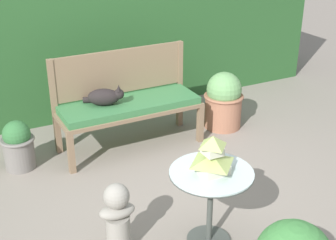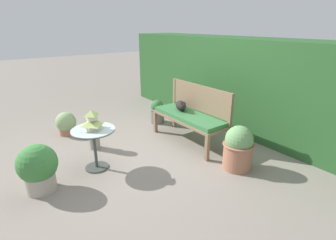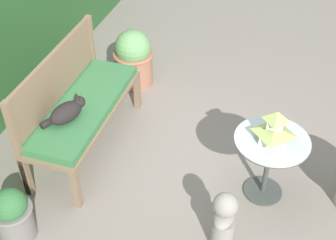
{
  "view_description": "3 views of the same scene",
  "coord_description": "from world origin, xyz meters",
  "px_view_note": "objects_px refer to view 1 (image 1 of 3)",
  "views": [
    {
      "loc": [
        -1.65,
        -3.17,
        2.38
      ],
      "look_at": [
        0.21,
        0.42,
        0.51
      ],
      "focal_mm": 50.0,
      "sensor_mm": 36.0,
      "label": 1
    },
    {
      "loc": [
        3.38,
        -1.91,
        2.04
      ],
      "look_at": [
        0.18,
        0.45,
        0.57
      ],
      "focal_mm": 28.0,
      "sensor_mm": 36.0,
      "label": 2
    },
    {
      "loc": [
        -2.94,
        -0.77,
        3.15
      ],
      "look_at": [
        0.17,
        0.22,
        0.43
      ],
      "focal_mm": 50.0,
      "sensor_mm": 36.0,
      "label": 3
    }
  ],
  "objects_px": {
    "garden_bust": "(118,216)",
    "potted_plant_bench_left": "(18,145)",
    "patio_table": "(211,188)",
    "pagoda_birdhouse": "(212,157)",
    "potted_plant_patio_mid": "(224,101)",
    "cat": "(105,97)",
    "garden_bench": "(130,108)"
  },
  "relations": [
    {
      "from": "cat",
      "to": "potted_plant_patio_mid",
      "type": "xyz_separation_m",
      "value": [
        1.41,
        -0.06,
        -0.28
      ]
    },
    {
      "from": "cat",
      "to": "garden_bench",
      "type": "bearing_deg",
      "value": 17.06
    },
    {
      "from": "cat",
      "to": "patio_table",
      "type": "bearing_deg",
      "value": -60.78
    },
    {
      "from": "garden_bench",
      "to": "potted_plant_patio_mid",
      "type": "distance_m",
      "value": 1.16
    },
    {
      "from": "garden_bench",
      "to": "patio_table",
      "type": "height_order",
      "value": "patio_table"
    },
    {
      "from": "patio_table",
      "to": "pagoda_birdhouse",
      "type": "distance_m",
      "value": 0.26
    },
    {
      "from": "potted_plant_patio_mid",
      "to": "garden_bust",
      "type": "bearing_deg",
      "value": -142.46
    },
    {
      "from": "potted_plant_bench_left",
      "to": "potted_plant_patio_mid",
      "type": "xyz_separation_m",
      "value": [
        2.31,
        -0.13,
        0.08
      ]
    },
    {
      "from": "potted_plant_patio_mid",
      "to": "cat",
      "type": "bearing_deg",
      "value": 177.37
    },
    {
      "from": "pagoda_birdhouse",
      "to": "potted_plant_patio_mid",
      "type": "relative_size",
      "value": 0.43
    },
    {
      "from": "pagoda_birdhouse",
      "to": "garden_bust",
      "type": "xyz_separation_m",
      "value": [
        -0.65,
        0.23,
        -0.45
      ]
    },
    {
      "from": "patio_table",
      "to": "cat",
      "type": "bearing_deg",
      "value": 95.53
    },
    {
      "from": "cat",
      "to": "potted_plant_bench_left",
      "type": "height_order",
      "value": "cat"
    },
    {
      "from": "cat",
      "to": "potted_plant_bench_left",
      "type": "bearing_deg",
      "value": -160.54
    },
    {
      "from": "patio_table",
      "to": "pagoda_birdhouse",
      "type": "height_order",
      "value": "pagoda_birdhouse"
    },
    {
      "from": "potted_plant_patio_mid",
      "to": "pagoda_birdhouse",
      "type": "bearing_deg",
      "value": -126.33
    },
    {
      "from": "patio_table",
      "to": "garden_bust",
      "type": "distance_m",
      "value": 0.72
    },
    {
      "from": "garden_bench",
      "to": "potted_plant_bench_left",
      "type": "height_order",
      "value": "garden_bench"
    },
    {
      "from": "garden_bench",
      "to": "garden_bust",
      "type": "distance_m",
      "value": 1.67
    },
    {
      "from": "garden_bust",
      "to": "potted_plant_bench_left",
      "type": "distance_m",
      "value": 1.64
    },
    {
      "from": "garden_bust",
      "to": "potted_plant_patio_mid",
      "type": "bearing_deg",
      "value": 40.93
    },
    {
      "from": "pagoda_birdhouse",
      "to": "cat",
      "type": "bearing_deg",
      "value": 95.53
    },
    {
      "from": "garden_bench",
      "to": "potted_plant_patio_mid",
      "type": "xyz_separation_m",
      "value": [
        1.15,
        -0.03,
        -0.12
      ]
    },
    {
      "from": "garden_bust",
      "to": "potted_plant_bench_left",
      "type": "xyz_separation_m",
      "value": [
        -0.41,
        1.59,
        -0.05
      ]
    },
    {
      "from": "patio_table",
      "to": "potted_plant_bench_left",
      "type": "xyz_separation_m",
      "value": [
        -1.06,
        1.82,
        -0.24
      ]
    },
    {
      "from": "garden_bust",
      "to": "pagoda_birdhouse",
      "type": "bearing_deg",
      "value": -16.1
    },
    {
      "from": "pagoda_birdhouse",
      "to": "garden_bust",
      "type": "distance_m",
      "value": 0.83
    },
    {
      "from": "garden_bench",
      "to": "cat",
      "type": "distance_m",
      "value": 0.31
    },
    {
      "from": "cat",
      "to": "patio_table",
      "type": "xyz_separation_m",
      "value": [
        0.17,
        -1.75,
        -0.12
      ]
    },
    {
      "from": "pagoda_birdhouse",
      "to": "potted_plant_patio_mid",
      "type": "distance_m",
      "value": 2.14
    },
    {
      "from": "cat",
      "to": "garden_bust",
      "type": "relative_size",
      "value": 0.66
    },
    {
      "from": "cat",
      "to": "potted_plant_bench_left",
      "type": "xyz_separation_m",
      "value": [
        -0.89,
        0.07,
        -0.37
      ]
    }
  ]
}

